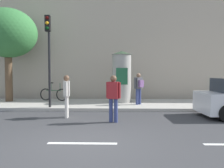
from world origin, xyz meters
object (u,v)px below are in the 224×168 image
(poster_column, at_px, (122,76))
(pedestrian_tallest, at_px, (67,93))
(traffic_light, at_px, (49,46))
(pedestrian_in_light_jacket, at_px, (113,95))
(pedestrian_near_pole, at_px, (139,86))
(street_tree, at_px, (8,34))
(bicycle_leaning, at_px, (54,94))

(poster_column, distance_m, pedestrian_tallest, 4.50)
(traffic_light, height_order, pedestrian_in_light_jacket, traffic_light)
(pedestrian_in_light_jacket, bearing_deg, pedestrian_tallest, 155.29)
(traffic_light, distance_m, pedestrian_tallest, 2.95)
(poster_column, bearing_deg, pedestrian_near_pole, -47.45)
(pedestrian_in_light_jacket, bearing_deg, street_tree, 141.02)
(pedestrian_near_pole, bearing_deg, traffic_light, -165.24)
(pedestrian_near_pole, bearing_deg, pedestrian_tallest, -137.72)
(pedestrian_in_light_jacket, height_order, bicycle_leaning, pedestrian_in_light_jacket)
(traffic_light, distance_m, bicycle_leaning, 3.78)
(traffic_light, height_order, pedestrian_near_pole, traffic_light)
(traffic_light, height_order, poster_column, traffic_light)
(pedestrian_near_pole, bearing_deg, poster_column, 132.55)
(pedestrian_in_light_jacket, bearing_deg, pedestrian_near_pole, 71.64)
(pedestrian_in_light_jacket, height_order, pedestrian_near_pole, pedestrian_near_pole)
(pedestrian_in_light_jacket, distance_m, pedestrian_near_pole, 3.96)
(poster_column, xyz_separation_m, pedestrian_tallest, (-2.29, -3.83, -0.60))
(street_tree, bearing_deg, poster_column, -2.68)
(pedestrian_tallest, distance_m, pedestrian_near_pole, 4.28)
(pedestrian_tallest, height_order, bicycle_leaning, pedestrian_tallest)
(poster_column, bearing_deg, pedestrian_tallest, -120.83)
(traffic_light, height_order, bicycle_leaning, traffic_light)
(pedestrian_in_light_jacket, distance_m, bicycle_leaning, 6.51)
(street_tree, relative_size, bicycle_leaning, 3.07)
(pedestrian_tallest, relative_size, pedestrian_near_pole, 1.05)
(street_tree, relative_size, pedestrian_in_light_jacket, 3.11)
(street_tree, height_order, bicycle_leaning, street_tree)
(poster_column, bearing_deg, street_tree, 177.32)
(street_tree, bearing_deg, bicycle_leaning, 7.32)
(street_tree, bearing_deg, traffic_light, -38.21)
(traffic_light, bearing_deg, pedestrian_tallest, -54.73)
(traffic_light, xyz_separation_m, street_tree, (-3.07, 2.42, 0.99))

